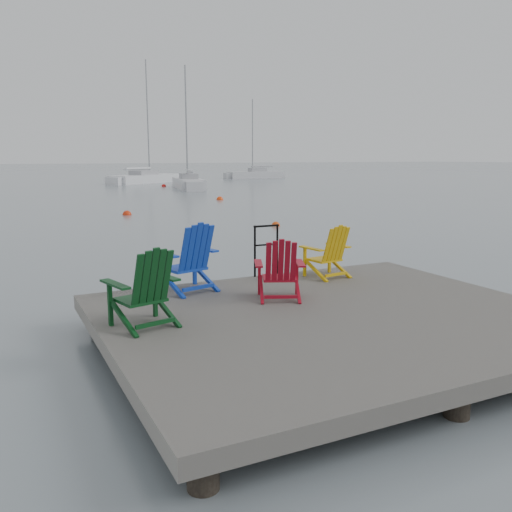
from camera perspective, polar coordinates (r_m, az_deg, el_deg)
name	(u,v)px	position (r m, az deg, el deg)	size (l,w,h in m)	color
ground	(332,348)	(7.54, 8.01, -9.57)	(400.00, 400.00, 0.00)	slate
dock	(333,324)	(7.43, 8.08, -7.05)	(6.00, 5.00, 1.40)	#2E2B29
handrail	(266,245)	(9.45, 1.08, 1.15)	(0.48, 0.04, 0.90)	black
chair_green	(145,287)	(6.73, -11.59, -3.24)	(0.91, 0.86, 0.99)	#093614
chair_blue	(189,257)	(8.39, -7.07, -0.13)	(0.99, 0.94, 1.07)	#1036AF
chair_red	(280,269)	(7.88, 2.52, -1.37)	(0.88, 0.85, 0.91)	maroon
chair_yellow	(329,251)	(9.40, 7.68, 0.50)	(0.79, 0.74, 0.91)	gold
sailboat_near	(188,184)	(44.61, -7.15, 7.53)	(3.24, 7.30, 9.95)	silver
sailboat_mid	(147,179)	(54.74, -11.44, 7.93)	(8.39, 6.89, 11.97)	silver
sailboat_far	(255,175)	(64.90, -0.08, 8.50)	(6.66, 1.87, 9.38)	silver
buoy_a	(276,226)	(20.34, 2.09, 3.19)	(0.33, 0.33, 0.33)	#E1450D
buoy_b	(127,215)	(24.82, -13.42, 4.23)	(0.40, 0.40, 0.40)	red
buoy_c	(220,200)	(32.75, -3.83, 5.93)	(0.41, 0.41, 0.41)	#F53F0E
buoy_d	(164,186)	(47.90, -9.69, 7.23)	(0.41, 0.41, 0.41)	red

